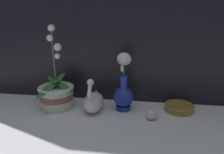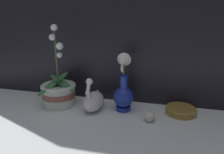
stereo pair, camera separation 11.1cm
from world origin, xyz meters
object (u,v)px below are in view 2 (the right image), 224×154
swan_figurine (94,100)px  blue_vase (123,91)px  glass_sphere (149,116)px  orchid_potted_plant (59,91)px  amber_dish (181,110)px

swan_figurine → blue_vase: bearing=11.5°
blue_vase → glass_sphere: (0.14, -0.09, -0.08)m
orchid_potted_plant → swan_figurine: orchid_potted_plant is taller
blue_vase → swan_figurine: bearing=-168.5°
blue_vase → amber_dish: (0.29, 0.03, -0.09)m
orchid_potted_plant → blue_vase: bearing=2.6°
swan_figurine → amber_dish: size_ratio=1.26×
swan_figurine → amber_dish: swan_figurine is taller
blue_vase → glass_sphere: bearing=-31.5°
orchid_potted_plant → glass_sphere: 0.51m
orchid_potted_plant → swan_figurine: (0.21, -0.01, -0.03)m
orchid_potted_plant → blue_vase: (0.36, 0.02, 0.03)m
blue_vase → amber_dish: bearing=6.3°
swan_figurine → orchid_potted_plant: bearing=176.0°
swan_figurine → glass_sphere: (0.30, -0.06, -0.03)m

